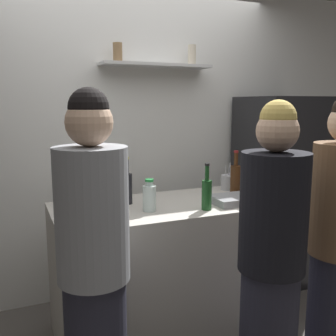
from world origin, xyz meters
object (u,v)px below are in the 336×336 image
Objects in this scene: wine_bottle_amber_glass at (235,179)px; water_bottle_plastic at (149,197)px; wine_bottle_dark_glass at (127,187)px; wine_bottle_pale_glass at (85,187)px; utensil_holder at (228,182)px; person_grey_hoodie at (94,270)px; person_blonde at (271,263)px; refrigerator at (278,191)px; baking_pan at (236,199)px; wine_bottle_green_glass at (207,193)px.

water_bottle_plastic is (-0.75, -0.16, -0.03)m from wine_bottle_amber_glass.
wine_bottle_pale_glass is (-0.27, 0.10, 0.00)m from wine_bottle_dark_glass.
person_grey_hoodie is (-1.27, -0.87, -0.15)m from utensil_holder.
wine_bottle_amber_glass is 1.00m from person_blonde.
utensil_holder is at bearing 0.29° from wine_bottle_pale_glass.
baking_pan is at bearing -146.34° from refrigerator.
wine_bottle_amber_glass is 1.11m from wine_bottle_pale_glass.
baking_pan is 1.63× the size of water_bottle_plastic.
person_blonde is (0.39, -0.74, -0.22)m from water_bottle_plastic.
refrigerator is 5.45× the size of wine_bottle_green_glass.
person_grey_hoodie is (-0.48, -0.54, -0.18)m from water_bottle_plastic.
wine_bottle_amber_glass reaches higher than wine_bottle_pale_glass.
person_blonde is at bearing -86.38° from wine_bottle_green_glass.
baking_pan is 0.63m from water_bottle_plastic.
wine_bottle_dark_glass is at bearing -19.96° from wine_bottle_pale_glass.
person_blonde is (0.04, -0.62, -0.23)m from wine_bottle_green_glass.
baking_pan is 1.07× the size of wine_bottle_pale_glass.
person_grey_hoodie reaches higher than wine_bottle_amber_glass.
person_grey_hoodie reaches higher than person_blonde.
wine_bottle_dark_glass is at bearing -170.50° from refrigerator.
wine_bottle_green_glass is (-0.44, -0.45, 0.05)m from utensil_holder.
baking_pan is 0.21× the size of person_blonde.
wine_bottle_green_glass is at bearing -32.31° from wine_bottle_pale_glass.
water_bottle_plastic is at bearing -157.13° from utensil_holder.
wine_bottle_green_glass is at bearing 47.25° from person_blonde.
person_grey_hoodie reaches higher than refrigerator.
utensil_holder is (-0.61, -0.14, 0.16)m from refrigerator.
water_bottle_plastic is at bearing -43.21° from wine_bottle_pale_glass.
person_blonde is at bearing -110.34° from utensil_holder.
wine_bottle_green_glass is 1.46× the size of water_bottle_plastic.
refrigerator is 1.49m from water_bottle_plastic.
refrigerator is at bearing 4.87° from wine_bottle_pale_glass.
wine_bottle_amber_glass reaches higher than wine_bottle_dark_glass.
utensil_holder is 0.69× the size of wine_bottle_dark_glass.
wine_bottle_green_glass is at bearing -18.19° from water_bottle_plastic.
wine_bottle_green_glass is at bearing -38.77° from wine_bottle_dark_glass.
wine_bottle_pale_glass is 0.48m from water_bottle_plastic.
utensil_holder is (0.17, 0.38, 0.04)m from baking_pan.
person_blonde is at bearing -111.52° from wine_bottle_amber_glass.
wine_bottle_pale_glass is 1.05× the size of wine_bottle_green_glass.
baking_pan is 0.75m from person_blonde.
wine_bottle_dark_glass is (-0.70, 0.27, 0.09)m from baking_pan.
person_blonde is (0.74, -1.06, -0.24)m from wine_bottle_pale_glass.
utensil_holder is 0.14× the size of person_blonde.
wine_bottle_amber_glass is at bearing -4.64° from wine_bottle_dark_glass.
utensil_holder is at bearing 45.73° from wine_bottle_green_glass.
wine_bottle_dark_glass reaches higher than water_bottle_plastic.
person_grey_hoodie is (-0.40, -0.77, -0.21)m from wine_bottle_dark_glass.
wine_bottle_green_glass is 0.67m from person_blonde.
person_grey_hoodie is (-1.10, -0.49, -0.12)m from baking_pan.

